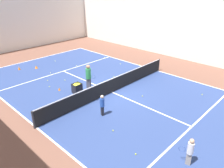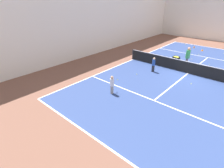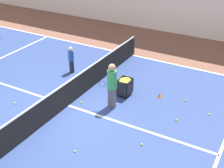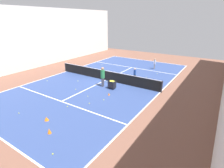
{
  "view_description": "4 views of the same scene",
  "coord_description": "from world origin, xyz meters",
  "views": [
    {
      "loc": [
        -9.78,
        -9.39,
        6.84
      ],
      "look_at": [
        0.0,
        0.0,
        0.63
      ],
      "focal_mm": 35.0,
      "sensor_mm": 36.0,
      "label": 1
    },
    {
      "loc": [
        4.23,
        -14.67,
        5.91
      ],
      "look_at": [
        -2.62,
        -6.9,
        0.71
      ],
      "focal_mm": 28.0,
      "sensor_mm": 36.0,
      "label": 2
    },
    {
      "loc": [
        8.17,
        6.59,
        6.63
      ],
      "look_at": [
        -0.78,
        1.54,
        1.01
      ],
      "focal_mm": 50.0,
      "sensor_mm": 36.0,
      "label": 3
    },
    {
      "loc": [
        -9.78,
        13.74,
        5.95
      ],
      "look_at": [
        -1.81,
        1.56,
        0.45
      ],
      "focal_mm": 28.0,
      "sensor_mm": 36.0,
      "label": 4
    }
  ],
  "objects": [
    {
      "name": "tennis_ball_14",
      "position": [
        5.78,
        2.02,
        0.04
      ],
      "size": [
        0.07,
        0.07,
        0.07
      ],
      "primitive_type": "sphere",
      "color": "yellow",
      "rests_on": "ground"
    },
    {
      "name": "tennis_ball_1",
      "position": [
        2.11,
        1.82,
        0.04
      ],
      "size": [
        0.07,
        0.07,
        0.07
      ],
      "primitive_type": "sphere",
      "color": "yellow",
      "rests_on": "ground"
    },
    {
      "name": "tennis_ball_13",
      "position": [
        -0.4,
        0.32,
        0.04
      ],
      "size": [
        0.07,
        0.07,
        0.07
      ],
      "primitive_type": "sphere",
      "color": "yellow",
      "rests_on": "ground"
    },
    {
      "name": "line_service_far",
      "position": [
        0.0,
        5.84,
        0.01
      ],
      "size": [
        11.44,
        0.1,
        0.0
      ],
      "primitive_type": "cube",
      "color": "white",
      "rests_on": "ground"
    },
    {
      "name": "training_cone_1",
      "position": [
        -1.26,
        8.15,
        0.12
      ],
      "size": [
        0.27,
        0.27,
        0.24
      ],
      "primitive_type": "cone",
      "color": "orange",
      "rests_on": "ground"
    },
    {
      "name": "tennis_ball_16",
      "position": [
        0.94,
        -1.91,
        0.04
      ],
      "size": [
        0.07,
        0.07,
        0.07
      ],
      "primitive_type": "sphere",
      "color": "yellow",
      "rests_on": "ground"
    },
    {
      "name": "tennis_ball_11",
      "position": [
        -3.69,
        -4.99,
        0.04
      ],
      "size": [
        0.07,
        0.07,
        0.07
      ],
      "primitive_type": "sphere",
      "color": "yellow",
      "rests_on": "ground"
    },
    {
      "name": "line_sideline_right",
      "position": [
        5.72,
        0.0,
        0.01
      ],
      "size": [
        0.1,
        21.23,
        0.0
      ],
      "primitive_type": "cube",
      "color": "white",
      "rests_on": "ground"
    },
    {
      "name": "line_service_near",
      "position": [
        0.0,
        -5.84,
        0.01
      ],
      "size": [
        11.44,
        0.1,
        0.0
      ],
      "primitive_type": "cube",
      "color": "white",
      "rests_on": "ground"
    },
    {
      "name": "hall_enclosure_far",
      "position": [
        0.0,
        15.14,
        3.62
      ],
      "size": [
        20.35,
        0.15,
        7.24
      ],
      "color": "silver",
      "rests_on": "ground"
    },
    {
      "name": "tennis_ball_6",
      "position": [
        -1.09,
        4.05,
        0.04
      ],
      "size": [
        0.07,
        0.07,
        0.07
      ],
      "primitive_type": "sphere",
      "color": "yellow",
      "rests_on": "ground"
    },
    {
      "name": "line_baseline_far",
      "position": [
        0.0,
        10.61,
        0.01
      ],
      "size": [
        11.44,
        0.1,
        0.0
      ],
      "primitive_type": "cube",
      "color": "white",
      "rests_on": "ground"
    },
    {
      "name": "tennis_ball_15",
      "position": [
        0.02,
        -0.94,
        0.04
      ],
      "size": [
        0.07,
        0.07,
        0.07
      ],
      "primitive_type": "sphere",
      "color": "yellow",
      "rests_on": "ground"
    },
    {
      "name": "tennis_ball_7",
      "position": [
        3.93,
        -4.7,
        0.04
      ],
      "size": [
        0.07,
        0.07,
        0.07
      ],
      "primitive_type": "sphere",
      "color": "yellow",
      "rests_on": "ground"
    },
    {
      "name": "training_cone_2",
      "position": [
        -2.37,
        2.89,
        0.11
      ],
      "size": [
        0.17,
        0.17,
        0.21
      ],
      "primitive_type": "cone",
      "color": "orange",
      "rests_on": "ground"
    },
    {
      "name": "hall_enclosure_right",
      "position": [
        10.25,
        0.0,
        3.62
      ],
      "size": [
        0.15,
        30.44,
        7.24
      ],
      "color": "silver",
      "rests_on": "ground"
    },
    {
      "name": "tennis_ball_2",
      "position": [
        0.98,
        8.63,
        0.04
      ],
      "size": [
        0.07,
        0.07,
        0.07
      ],
      "primitive_type": "sphere",
      "color": "yellow",
      "rests_on": "ground"
    },
    {
      "name": "child_midcourt",
      "position": [
        -2.48,
        -1.62,
        0.74
      ],
      "size": [
        0.33,
        0.33,
        1.29
      ],
      "rotation": [
        0.0,
        0.0,
        1.23
      ],
      "color": "black",
      "rests_on": "ground"
    },
    {
      "name": "player_near_baseline",
      "position": [
        -2.62,
        -6.89,
        0.74
      ],
      "size": [
        0.34,
        0.58,
        1.3
      ],
      "rotation": [
        0.0,
        0.0,
        1.85
      ],
      "color": "gray",
      "rests_on": "ground"
    },
    {
      "name": "tennis_ball_4",
      "position": [
        0.77,
        3.52,
        0.04
      ],
      "size": [
        0.07,
        0.07,
        0.07
      ],
      "primitive_type": "sphere",
      "color": "yellow",
      "rests_on": "ground"
    },
    {
      "name": "tennis_ball_3",
      "position": [
        -2.56,
        3.9,
        0.04
      ],
      "size": [
        0.07,
        0.07,
        0.07
      ],
      "primitive_type": "sphere",
      "color": "yellow",
      "rests_on": "ground"
    },
    {
      "name": "tennis_ball_18",
      "position": [
        -3.15,
        -3.1,
        0.04
      ],
      "size": [
        0.07,
        0.07,
        0.07
      ],
      "primitive_type": "sphere",
      "color": "yellow",
      "rests_on": "ground"
    },
    {
      "name": "ball_cart",
      "position": [
        -1.81,
        1.56,
        0.54
      ],
      "size": [
        0.59,
        0.5,
        0.77
      ],
      "color": "black",
      "rests_on": "ground"
    },
    {
      "name": "tennis_net",
      "position": [
        0.0,
        0.0,
        0.54
      ],
      "size": [
        11.74,
        0.1,
        1.05
      ],
      "color": "#2D2D33",
      "rests_on": "ground"
    },
    {
      "name": "tennis_ball_12",
      "position": [
        -2.04,
        4.99,
        0.04
      ],
      "size": [
        0.07,
        0.07,
        0.07
      ],
      "primitive_type": "sphere",
      "color": "yellow",
      "rests_on": "ground"
    },
    {
      "name": "tennis_ball_17",
      "position": [
        4.75,
        3.47,
        0.04
      ],
      "size": [
        0.07,
        0.07,
        0.07
      ],
      "primitive_type": "sphere",
      "color": "yellow",
      "rests_on": "ground"
    },
    {
      "name": "ground_plane",
      "position": [
        0.0,
        0.0,
        0.0
      ],
      "size": [
        34.14,
        34.14,
        0.0
      ],
      "primitive_type": "plane",
      "color": "brown"
    },
    {
      "name": "coach_at_net",
      "position": [
        -0.78,
        1.53,
        1.06
      ],
      "size": [
        0.47,
        0.7,
        1.84
      ],
      "rotation": [
        0.0,
        0.0,
        -1.25
      ],
      "color": "#4C4C56",
      "rests_on": "ground"
    },
    {
      "name": "tennis_ball_8",
      "position": [
        1.58,
        6.0,
        0.04
      ],
      "size": [
        0.07,
        0.07,
        0.07
      ],
      "primitive_type": "sphere",
      "color": "yellow",
      "rests_on": "ground"
    },
    {
      "name": "tennis_ball_5",
      "position": [
        -1.04,
        6.21,
        0.04
      ],
      "size": [
        0.07,
        0.07,
        0.07
      ],
      "primitive_type": "sphere",
      "color": "yellow",
      "rests_on": "ground"
    },
    {
      "name": "line_sideline_left",
      "position": [
        -5.72,
        0.0,
        0.01
      ],
      "size": [
        0.1,
        21.23,
        0.0
      ],
      "primitive_type": "cube",
      "color": "white",
      "rests_on": "ground"
    },
    {
      "name": "line_centre_service",
      "position": [
        0.0,
        0.0,
        0.01
      ],
      "size": [
        0.1,
        11.67,
        0.0
      ],
      "primitive_type": "cube",
      "color": "white",
      "rests_on": "ground"
    },
    {
      "name": "tennis_ball_9",
      "position": [
        5.14,
        5.96,
        0.04
      ],
      "size": [
        0.07,
        0.07,
        0.07
      ],
      "primitive_type": "sphere",
      "color": "yellow",
      "rests_on": "ground"
    },
    {
      "name": "training_cone_0",
      "position": [
        -2.49,
        8.9,
        0.16
      ],
      "size": [
        0.21,
        0.21,
        0.31
      ],
      "primitive_type": "cone",
      "color": "orange",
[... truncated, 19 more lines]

